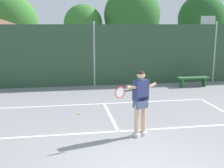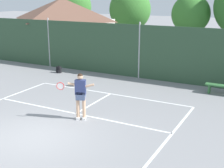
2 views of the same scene
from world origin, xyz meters
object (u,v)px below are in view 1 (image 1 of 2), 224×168
at_px(tennis_ball, 79,114).
at_px(basketball_hoop, 207,37).
at_px(tennis_player, 140,97).
at_px(courtside_bench, 193,79).

bearing_deg(tennis_ball, basketball_hoop, 39.82).
xyz_separation_m(tennis_player, courtside_bench, (4.32, 5.86, -0.75)).
xyz_separation_m(tennis_player, tennis_ball, (-1.57, 2.21, -1.08)).
bearing_deg(courtside_bench, tennis_ball, -148.25).
height_order(basketball_hoop, tennis_player, basketball_hoop).
relative_size(tennis_player, courtside_bench, 1.16).
distance_m(tennis_player, courtside_bench, 7.32).
bearing_deg(tennis_ball, tennis_player, -54.63).
height_order(basketball_hoop, courtside_bench, basketball_hoop).
height_order(basketball_hoop, tennis_ball, basketball_hoop).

